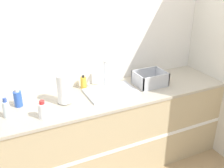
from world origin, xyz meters
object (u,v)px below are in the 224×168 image
(bottle_blue, at_px, (18,98))
(soap_dispenser, at_px, (83,83))
(paper_towel_roll, at_px, (64,89))
(bottle_clear, at_px, (6,109))
(dish_rack, at_px, (150,80))
(sink, at_px, (111,91))
(bottle_white_spray, at_px, (43,110))

(bottle_blue, relative_size, soap_dispenser, 1.20)
(paper_towel_roll, bearing_deg, bottle_clear, -175.68)
(paper_towel_roll, xyz_separation_m, dish_rack, (0.97, 0.00, -0.09))
(paper_towel_roll, bearing_deg, dish_rack, 0.25)
(dish_rack, bearing_deg, bottle_clear, -178.32)
(sink, bearing_deg, dish_rack, -1.66)
(bottle_blue, bearing_deg, sink, -6.74)
(dish_rack, height_order, bottle_clear, bottle_clear)
(bottle_blue, bearing_deg, bottle_clear, -125.34)
(dish_rack, bearing_deg, bottle_blue, 174.99)
(paper_towel_roll, relative_size, dish_rack, 0.87)
(paper_towel_roll, relative_size, bottle_blue, 1.59)
(dish_rack, height_order, bottle_white_spray, bottle_white_spray)
(bottle_clear, bearing_deg, sink, 3.22)
(bottle_blue, bearing_deg, dish_rack, -5.01)
(bottle_white_spray, distance_m, soap_dispenser, 0.67)
(sink, bearing_deg, bottle_white_spray, -164.58)
(paper_towel_roll, xyz_separation_m, bottle_blue, (-0.41, 0.12, -0.07))
(sink, xyz_separation_m, bottle_blue, (-0.90, 0.11, 0.06))
(bottle_clear, distance_m, bottle_white_spray, 0.32)
(paper_towel_roll, height_order, soap_dispenser, paper_towel_roll)
(paper_towel_roll, bearing_deg, bottle_blue, 162.94)
(bottle_blue, relative_size, bottle_clear, 0.99)
(bottle_white_spray, xyz_separation_m, soap_dispenser, (0.52, 0.42, -0.01))
(paper_towel_roll, bearing_deg, sink, 2.06)
(bottle_clear, relative_size, bottle_white_spray, 1.10)
(paper_towel_roll, relative_size, soap_dispenser, 1.91)
(paper_towel_roll, height_order, bottle_white_spray, paper_towel_roll)
(paper_towel_roll, xyz_separation_m, soap_dispenser, (0.28, 0.23, -0.08))
(dish_rack, bearing_deg, sink, 178.34)
(dish_rack, relative_size, bottle_white_spray, 2.01)
(dish_rack, bearing_deg, bottle_white_spray, -171.06)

